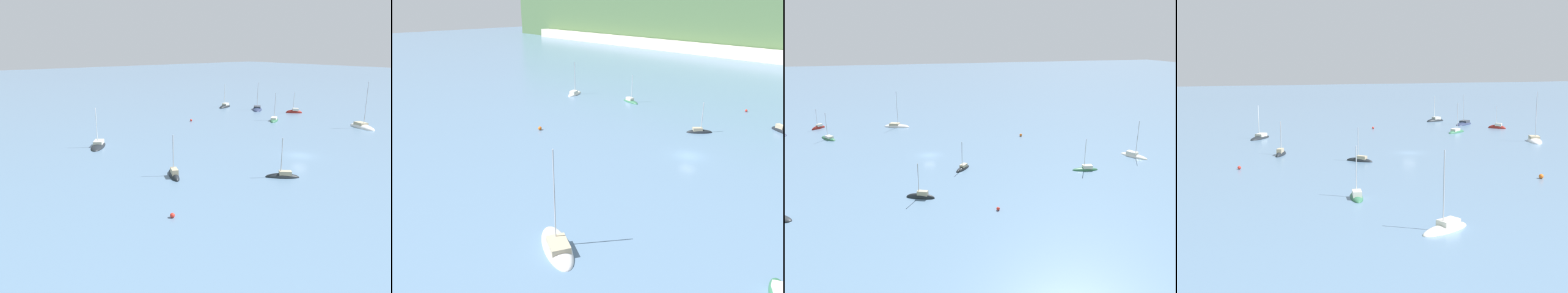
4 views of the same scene
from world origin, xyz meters
The scene contains 14 objects.
ground_plane centered at (0.00, 0.00, 0.00)m, with size 600.00×600.00×0.00m, color slate.
sailboat_0 centered at (29.44, -36.67, 0.12)m, with size 4.35×4.40×7.08m.
sailboat_1 centered at (5.71, -32.49, 0.11)m, with size 8.67×5.90×12.19m.
sailboat_2 centered at (5.12, 24.71, 0.13)m, with size 5.40×3.40×7.37m.
sailboat_3 centered at (29.11, 26.23, 0.11)m, with size 7.70×6.45×8.55m.
sailboat_4 centered at (50.37, -27.81, 0.12)m, with size 4.52×6.98×8.37m.
sailboat_5 centered at (-31.18, 19.64, 0.14)m, with size 5.85×2.69×7.62m.
sailboat_6 centered at (25.19, -22.54, 0.10)m, with size 5.35×6.72×8.12m.
sailboat_7 centered at (40.27, -32.24, 0.10)m, with size 7.67×8.20×9.21m.
sailboat_8 centered at (-5.65, 11.89, 0.12)m, with size 4.54×4.82×6.85m.
sailboat_9 centered at (-47.46, 14.21, 0.13)m, with size 4.74×7.04×9.57m.
mooring_buoy_0 centered at (-28.19, -11.00, 0.37)m, with size 0.74×0.74×0.74m.
mooring_buoy_1 centered at (38.39, -4.49, 0.29)m, with size 0.58×0.58×0.58m.
mooring_buoy_2 centered at (-6.74, 33.32, 0.29)m, with size 0.59×0.59×0.59m.
Camera 4 is at (-99.28, 38.70, 18.28)m, focal length 50.00 mm.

